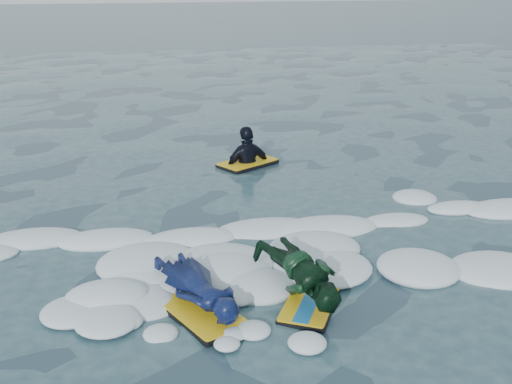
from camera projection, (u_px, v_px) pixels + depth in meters
ground at (249, 286)px, 6.92m from camera, size 120.00×120.00×0.00m
foam_band at (233, 248)px, 7.87m from camera, size 12.00×3.10×0.30m
prone_woman_unit at (199, 290)px, 6.44m from camera, size 0.98×1.59×0.38m
prone_child_unit at (305, 277)px, 6.55m from camera, size 0.88×1.41×0.52m
waiting_rider_unit at (248, 169)px, 11.16m from camera, size 1.17×1.02×1.54m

